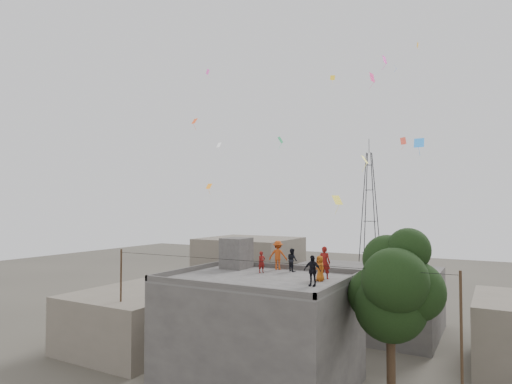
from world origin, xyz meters
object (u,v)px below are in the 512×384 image
transmission_tower (370,215)px  person_dark_adult (312,271)px  tree (394,288)px  person_red_adult (324,263)px  stair_head_box (236,253)px

transmission_tower → person_dark_adult: (7.62, -40.97, -2.18)m
person_dark_adult → tree: bearing=24.2°
tree → person_dark_adult: (-3.75, -1.57, 0.79)m
person_red_adult → person_dark_adult: person_red_adult is taller
tree → person_dark_adult: bearing=-157.3°
person_red_adult → person_dark_adult: 2.47m
stair_head_box → transmission_tower: size_ratio=0.10×
person_dark_adult → person_red_adult: bearing=97.3°
stair_head_box → tree: bearing=-10.7°
transmission_tower → person_dark_adult: transmission_tower is taller
stair_head_box → person_dark_adult: size_ratio=1.26×
tree → person_red_adult: (-3.99, 0.89, 0.91)m
stair_head_box → tree: tree is taller
stair_head_box → person_red_adult: stair_head_box is taller
stair_head_box → transmission_tower: bearing=91.2°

